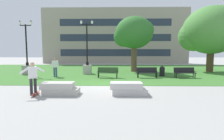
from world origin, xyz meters
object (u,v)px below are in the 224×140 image
object	(u,v)px
skateboard	(35,94)
lamp_post_left	(87,63)
trash_bin	(162,71)
park_bench_near_right	(108,72)
person_bystander_near_lawn	(55,66)
concrete_block_center	(60,89)
concrete_block_left	(128,89)
park_bench_far_left	(185,72)
park_bench_near_left	(147,72)
lamp_post_center	(27,64)
person_skateboarder	(33,76)

from	to	relation	value
skateboard	lamp_post_left	distance (m)	9.24
lamp_post_left	trash_bin	bearing A→B (deg)	-12.72
park_bench_near_right	lamp_post_left	distance (m)	3.63
park_bench_near_right	person_bystander_near_lawn	distance (m)	4.82
concrete_block_center	person_bystander_near_lawn	size ratio (longest dim) A/B	1.13
concrete_block_left	park_bench_far_left	distance (m)	8.03
park_bench_near_left	park_bench_near_right	world-z (taller)	same
concrete_block_left	person_bystander_near_lawn	world-z (taller)	person_bystander_near_lawn
park_bench_near_left	park_bench_near_right	xyz separation A→B (m)	(-3.41, -0.07, 0.00)
concrete_block_center	concrete_block_left	bearing A→B (deg)	1.17
person_bystander_near_lawn	skateboard	bearing A→B (deg)	-79.22
lamp_post_center	skateboard	bearing A→B (deg)	-61.17
skateboard	concrete_block_center	bearing A→B (deg)	11.21
skateboard	trash_bin	xyz separation A→B (m)	(8.49, 7.46, 0.42)
concrete_block_left	person_bystander_near_lawn	xyz separation A→B (m)	(-6.10, 6.51, 0.68)
person_bystander_near_lawn	lamp_post_center	bearing A→B (deg)	152.79
person_skateboarder	skateboard	distance (m)	0.93
park_bench_far_left	trash_bin	bearing A→B (deg)	145.20
concrete_block_left	park_bench_far_left	world-z (taller)	park_bench_far_left
concrete_block_center	park_bench_far_left	distance (m)	10.79
skateboard	park_bench_far_left	bearing A→B (deg)	32.03
lamp_post_left	skateboard	bearing A→B (deg)	-97.77
person_skateboarder	trash_bin	distance (m)	11.32
concrete_block_left	person_skateboarder	xyz separation A→B (m)	(-4.99, -0.10, 0.67)
concrete_block_center	lamp_post_left	world-z (taller)	lamp_post_left
lamp_post_center	trash_bin	distance (m)	13.27
concrete_block_center	park_bench_far_left	world-z (taller)	park_bench_far_left
concrete_block_left	person_bystander_near_lawn	distance (m)	8.94
skateboard	person_bystander_near_lawn	xyz separation A→B (m)	(-1.30, 6.82, 0.90)
concrete_block_center	park_bench_near_right	bearing A→B (deg)	69.53
skateboard	lamp_post_left	size ratio (longest dim) A/B	0.19
park_bench_near_left	lamp_post_center	xyz separation A→B (m)	(-11.61, 2.20, 0.56)
concrete_block_left	person_skateboarder	world-z (taller)	person_skateboarder
park_bench_near_right	person_bystander_near_lawn	bearing A→B (deg)	173.83
concrete_block_left	trash_bin	size ratio (longest dim) A/B	1.99
person_skateboarder	lamp_post_center	bearing A→B (deg)	118.46
skateboard	lamp_post_center	world-z (taller)	lamp_post_center
concrete_block_center	lamp_post_center	size ratio (longest dim) A/B	0.36
park_bench_far_left	lamp_post_center	world-z (taller)	lamp_post_center
lamp_post_center	concrete_block_center	bearing A→B (deg)	-54.57
person_skateboarder	lamp_post_left	bearing A→B (deg)	80.86
park_bench_near_right	park_bench_far_left	bearing A→B (deg)	0.23
trash_bin	person_bystander_near_lawn	size ratio (longest dim) A/B	0.56
concrete_block_left	park_bench_near_left	size ratio (longest dim) A/B	1.05
park_bench_near_left	lamp_post_center	world-z (taller)	lamp_post_center
concrete_block_left	skateboard	size ratio (longest dim) A/B	1.84
concrete_block_left	person_skateboarder	distance (m)	5.03
park_bench_near_right	concrete_block_center	bearing A→B (deg)	-110.47
concrete_block_center	concrete_block_left	distance (m)	3.59
person_skateboarder	lamp_post_left	world-z (taller)	lamp_post_left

